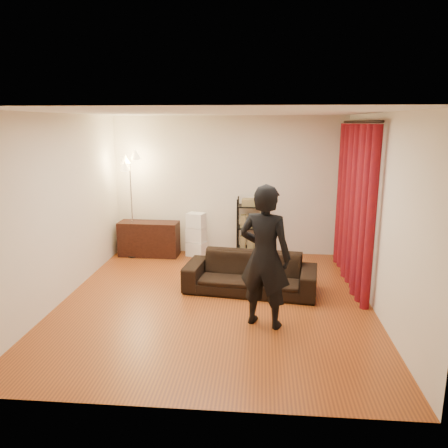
# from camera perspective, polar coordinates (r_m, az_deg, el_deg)

# --- Properties ---
(floor) EXTENTS (5.00, 5.00, 0.00)m
(floor) POSITION_cam_1_polar(r_m,az_deg,el_deg) (6.54, -1.12, -10.02)
(floor) COLOR #974715
(floor) RESTS_ON ground
(ceiling) EXTENTS (5.00, 5.00, 0.00)m
(ceiling) POSITION_cam_1_polar(r_m,az_deg,el_deg) (6.01, -1.24, 14.37)
(ceiling) COLOR white
(ceiling) RESTS_ON ground
(wall_back) EXTENTS (5.00, 0.00, 5.00)m
(wall_back) POSITION_cam_1_polar(r_m,az_deg,el_deg) (8.59, 0.60, 4.97)
(wall_back) COLOR beige
(wall_back) RESTS_ON ground
(wall_front) EXTENTS (5.00, 0.00, 5.00)m
(wall_front) POSITION_cam_1_polar(r_m,az_deg,el_deg) (3.74, -5.26, -5.98)
(wall_front) COLOR beige
(wall_front) RESTS_ON ground
(wall_left) EXTENTS (0.00, 5.00, 5.00)m
(wall_left) POSITION_cam_1_polar(r_m,az_deg,el_deg) (6.75, -20.54, 1.88)
(wall_left) COLOR beige
(wall_left) RESTS_ON ground
(wall_right) EXTENTS (0.00, 5.00, 5.00)m
(wall_right) POSITION_cam_1_polar(r_m,az_deg,el_deg) (6.31, 19.61, 1.21)
(wall_right) COLOR beige
(wall_right) RESTS_ON ground
(curtain_rod) EXTENTS (0.04, 2.65, 0.04)m
(curtain_rod) POSITION_cam_1_polar(r_m,az_deg,el_deg) (7.26, 17.36, 12.64)
(curtain_rod) COLOR black
(curtain_rod) RESTS_ON wall_right
(curtain) EXTENTS (0.22, 2.65, 2.55)m
(curtain) POSITION_cam_1_polar(r_m,az_deg,el_deg) (7.37, 16.52, 2.47)
(curtain) COLOR maroon
(curtain) RESTS_ON ground
(sofa) EXTENTS (2.10, 1.04, 0.59)m
(sofa) POSITION_cam_1_polar(r_m,az_deg,el_deg) (6.80, 3.46, -6.43)
(sofa) COLOR black
(sofa) RESTS_ON ground
(person) EXTENTS (0.78, 0.65, 1.84)m
(person) POSITION_cam_1_polar(r_m,az_deg,el_deg) (5.53, 5.35, -4.26)
(person) COLOR black
(person) RESTS_ON ground
(media_cabinet) EXTENTS (1.17, 0.47, 0.68)m
(media_cabinet) POSITION_cam_1_polar(r_m,az_deg,el_deg) (8.71, -9.76, -1.90)
(media_cabinet) COLOR black
(media_cabinet) RESTS_ON ground
(storage_boxes) EXTENTS (0.42, 0.37, 0.86)m
(storage_boxes) POSITION_cam_1_polar(r_m,az_deg,el_deg) (8.55, -3.64, -1.38)
(storage_boxes) COLOR white
(storage_boxes) RESTS_ON ground
(wire_shelf) EXTENTS (0.58, 0.45, 1.16)m
(wire_shelf) POSITION_cam_1_polar(r_m,az_deg,el_deg) (8.49, 3.57, -0.44)
(wire_shelf) COLOR black
(wire_shelf) RESTS_ON ground
(floor_lamp) EXTENTS (0.45, 0.45, 1.99)m
(floor_lamp) POSITION_cam_1_polar(r_m,az_deg,el_deg) (8.57, -11.97, 2.27)
(floor_lamp) COLOR silver
(floor_lamp) RESTS_ON ground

